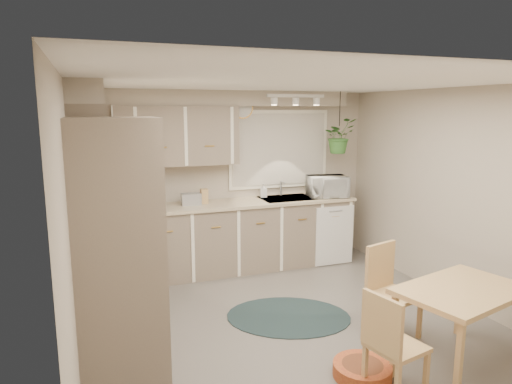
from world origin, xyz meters
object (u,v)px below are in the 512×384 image
at_px(chair_back, 395,293).
at_px(dining_table, 459,326).
at_px(pet_bed, 362,370).
at_px(chair_left, 397,343).
at_px(braided_rug, 288,316).
at_px(microwave, 327,184).

bearing_deg(chair_back, dining_table, 95.33).
bearing_deg(dining_table, pet_bed, 173.77).
bearing_deg(pet_bed, chair_left, -68.72).
bearing_deg(chair_left, braided_rug, 176.25).
bearing_deg(chair_back, braided_rug, -59.04).
bearing_deg(braided_rug, pet_bed, -84.39).
bearing_deg(chair_left, microwave, 148.56).
bearing_deg(dining_table, microwave, 85.00).
bearing_deg(chair_left, chair_back, 131.60).
bearing_deg(pet_bed, braided_rug, 95.61).
height_order(chair_left, braided_rug, chair_left).
xyz_separation_m(dining_table, braided_rug, (-1.01, 1.30, -0.33)).
distance_m(dining_table, pet_bed, 0.94).
relative_size(chair_back, braided_rug, 0.68).
bearing_deg(pet_bed, microwave, 67.23).
xyz_separation_m(dining_table, microwave, (0.24, 2.79, 0.78)).
relative_size(dining_table, braided_rug, 0.83).
relative_size(dining_table, microwave, 2.00).
xyz_separation_m(chair_back, pet_bed, (-0.66, -0.49, -0.39)).
xyz_separation_m(braided_rug, microwave, (1.25, 1.49, 1.12)).
relative_size(dining_table, chair_left, 1.30).
xyz_separation_m(chair_left, braided_rug, (-0.23, 1.48, -0.41)).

